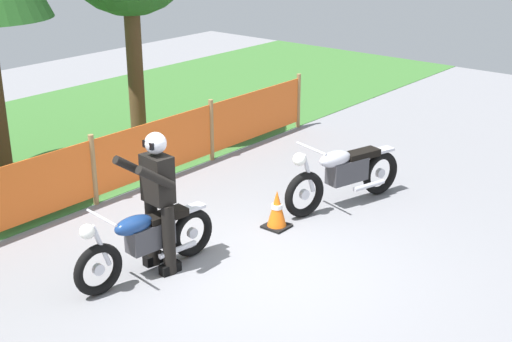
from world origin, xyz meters
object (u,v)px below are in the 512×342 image
(motorcycle_trailing, at_px, (344,174))
(traffic_cone, at_px, (277,209))
(rider_lead, at_px, (157,197))
(motorcycle_lead, at_px, (146,240))

(motorcycle_trailing, relative_size, traffic_cone, 3.85)
(traffic_cone, bearing_deg, rider_lead, 168.63)
(traffic_cone, bearing_deg, motorcycle_lead, 169.14)
(motorcycle_lead, bearing_deg, traffic_cone, 175.56)
(motorcycle_lead, relative_size, rider_lead, 1.14)
(motorcycle_trailing, xyz_separation_m, traffic_cone, (-1.20, 0.26, -0.22))
(rider_lead, xyz_separation_m, traffic_cone, (1.77, -0.36, -0.66))
(rider_lead, relative_size, traffic_cone, 3.19)
(motorcycle_trailing, bearing_deg, rider_lead, 3.86)
(rider_lead, bearing_deg, motorcycle_lead, 0.57)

